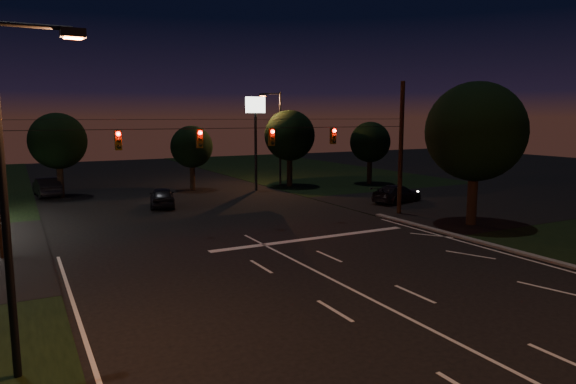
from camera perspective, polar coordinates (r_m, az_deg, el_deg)
ground at (r=17.80m, az=13.85°, el=-13.77°), size 140.00×140.00×0.00m
cross_street_right at (r=42.54m, az=19.60°, el=-1.12°), size 20.00×16.00×0.02m
stop_bar at (r=28.37m, az=2.80°, el=-5.17°), size 12.00×0.50×0.01m
utility_pole_right at (r=36.32m, az=12.21°, el=-2.37°), size 0.30×0.30×9.00m
utility_pole_left at (r=27.98m, az=-29.06°, el=-6.44°), size 0.28×0.28×8.00m
signal_span at (r=29.37m, az=-5.69°, el=6.10°), size 24.00×0.40×1.56m
pole_sign_right at (r=46.33m, az=-3.63°, el=7.84°), size 1.80×0.30×8.40m
street_light_left at (r=14.24m, az=-28.17°, el=1.76°), size 2.20×0.35×9.00m
street_light_right_far at (r=49.55m, az=-1.16°, el=6.73°), size 2.20×0.35×9.00m
tree_right_near at (r=33.32m, az=19.94°, el=6.20°), size 6.00×6.00×8.76m
tree_far_b at (r=46.45m, az=-24.18°, el=5.12°), size 4.60×4.60×6.98m
tree_far_c at (r=47.53m, az=-10.67°, el=4.90°), size 3.80×3.80×5.86m
tree_far_d at (r=49.16m, az=0.13°, el=6.23°), size 4.80×4.80×7.30m
tree_far_e at (r=51.80m, az=9.05°, el=5.45°), size 4.00×4.00×6.18m
car_oncoming_a at (r=39.14m, az=-13.81°, el=-0.56°), size 2.69×4.65×1.49m
car_oncoming_b at (r=47.82m, az=-25.22°, el=0.52°), size 2.15×4.93×1.58m
car_cross at (r=40.87m, az=12.01°, el=-0.20°), size 5.13×3.17×1.39m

